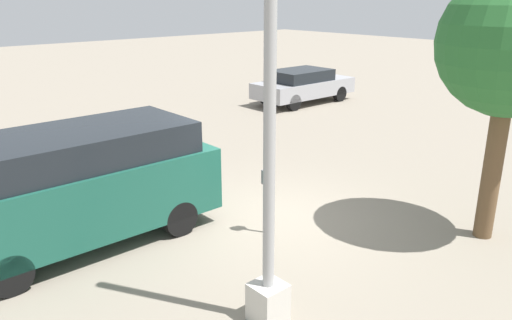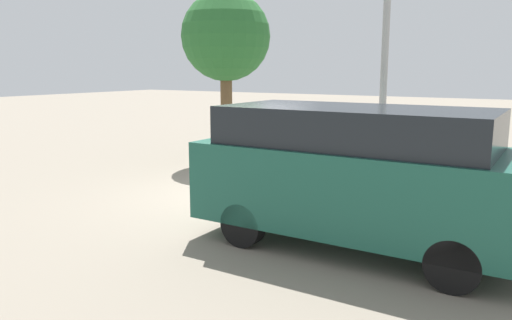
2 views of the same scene
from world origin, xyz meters
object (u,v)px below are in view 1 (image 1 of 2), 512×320
lamp_post (269,214)px  street_tree (512,46)px  car_distant (303,85)px  parked_van (79,183)px  parking_meter_near (267,184)px

lamp_post → street_tree: size_ratio=1.11×
lamp_post → car_distant: bearing=-138.5°
lamp_post → parked_van: bearing=-76.8°
lamp_post → car_distant: lamp_post is taller
parking_meter_near → lamp_post: lamp_post is taller
parking_meter_near → street_tree: size_ratio=0.28×
parked_van → parking_meter_near: bearing=144.6°
parked_van → street_tree: street_tree is taller
car_distant → street_tree: size_ratio=0.93×
lamp_post → car_distant: size_ratio=1.20×
lamp_post → parking_meter_near: bearing=-132.5°
lamp_post → car_distant: (-10.83, -9.59, -0.85)m
car_distant → street_tree: 12.37m
parking_meter_near → street_tree: street_tree is taller
parking_meter_near → street_tree: bearing=150.5°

